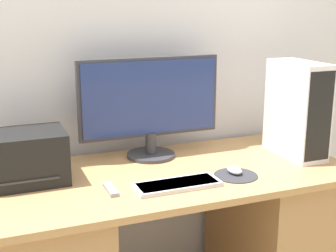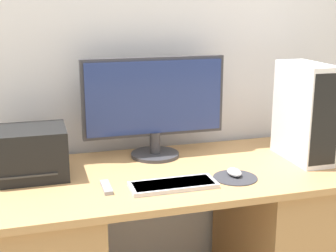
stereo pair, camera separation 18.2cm
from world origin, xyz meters
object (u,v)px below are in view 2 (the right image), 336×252
object	(u,v)px
keyboard	(173,185)
remote_control	(106,187)
computer_tower	(305,112)
printer	(28,153)
monitor	(154,103)
mouse	(234,172)

from	to	relation	value
keyboard	remote_control	distance (m)	0.27
computer_tower	remote_control	xyz separation A→B (m)	(-0.96, -0.12, -0.22)
computer_tower	remote_control	world-z (taller)	computer_tower
computer_tower	printer	xyz separation A→B (m)	(-1.26, 0.12, -0.12)
monitor	printer	xyz separation A→B (m)	(-0.59, -0.12, -0.16)
mouse	printer	bearing A→B (deg)	164.05
printer	remote_control	distance (m)	0.39
keyboard	mouse	xyz separation A→B (m)	(0.29, 0.04, 0.01)
keyboard	printer	size ratio (longest dim) A/B	1.09
printer	computer_tower	bearing A→B (deg)	-5.24
monitor	printer	bearing A→B (deg)	-168.18
remote_control	mouse	bearing A→B (deg)	-1.09
mouse	remote_control	size ratio (longest dim) A/B	0.66
computer_tower	printer	distance (m)	1.27
printer	remote_control	size ratio (longest dim) A/B	2.43
monitor	mouse	world-z (taller)	monitor
keyboard	remote_control	size ratio (longest dim) A/B	2.66
keyboard	mouse	world-z (taller)	mouse
computer_tower	mouse	bearing A→B (deg)	-162.64
keyboard	computer_tower	size ratio (longest dim) A/B	0.77
monitor	remote_control	bearing A→B (deg)	-129.64
monitor	keyboard	size ratio (longest dim) A/B	1.94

